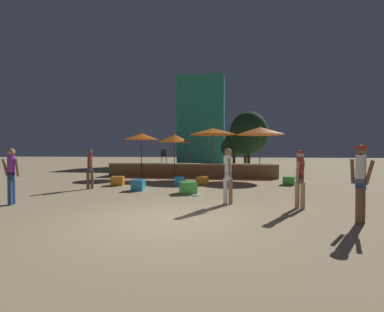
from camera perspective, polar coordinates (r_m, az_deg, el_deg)
ground_plane at (r=6.46m, az=-6.19°, el=-13.93°), size 120.00×120.00×0.00m
wooden_deck at (r=17.27m, az=0.13°, el=-3.09°), size 10.75×2.57×0.88m
patio_umbrella_0 at (r=15.94m, az=-3.95°, el=3.90°), size 2.04×2.04×2.76m
patio_umbrella_1 at (r=16.75m, az=-11.19°, el=4.27°), size 2.21×2.21×2.89m
patio_umbrella_2 at (r=16.03m, az=14.86°, el=5.41°), size 2.87×2.87×3.19m
patio_umbrella_3 at (r=16.08m, az=4.63°, el=5.44°), size 2.97×2.97×3.17m
cube_seat_0 at (r=11.22m, az=-11.83°, el=-6.31°), size 0.51×0.51×0.46m
cube_seat_1 at (r=10.23m, az=-0.89°, el=-7.03°), size 0.80×0.80×0.45m
cube_seat_2 at (r=13.62m, az=20.71°, el=-5.15°), size 0.67×0.67×0.41m
cube_seat_3 at (r=12.85m, az=2.30°, el=-5.47°), size 0.68×0.68×0.40m
cube_seat_4 at (r=13.10m, az=-16.18°, el=-5.31°), size 0.69×0.69×0.43m
cube_seat_5 at (r=12.43m, az=-2.75°, el=-5.60°), size 0.47×0.47×0.44m
person_0 at (r=8.07m, az=22.90°, el=-4.13°), size 0.38×0.46×1.69m
person_1 at (r=12.19m, az=-21.74°, el=-2.36°), size 0.36×0.47×1.74m
person_2 at (r=7.09m, az=33.39°, el=-4.20°), size 0.41×0.43×1.82m
person_3 at (r=8.17m, az=8.00°, el=-3.88°), size 0.30×0.54×1.76m
person_4 at (r=9.78m, az=-35.22°, el=-3.24°), size 0.52×0.30×1.76m
bistro_chair_0 at (r=17.03m, az=-6.31°, el=0.28°), size 0.45×0.45×0.90m
bistro_chair_1 at (r=18.01m, az=-0.75°, el=0.33°), size 0.45×0.44×0.90m
frisbee_disc at (r=9.71m, az=0.81°, el=-8.71°), size 0.27×0.27×0.03m
background_tree_0 at (r=25.50m, az=11.77°, el=2.59°), size 2.05×2.05×3.48m
background_tree_1 at (r=23.05m, az=12.51°, el=5.07°), size 3.33×3.33×5.10m
background_tree_2 at (r=25.86m, az=8.37°, el=1.75°), size 1.78×1.78×2.95m
background_tree_3 at (r=25.48m, az=9.33°, el=2.50°), size 2.11×2.11×3.46m
distant_building at (r=33.39m, az=2.19°, el=7.73°), size 5.77×4.16×11.00m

